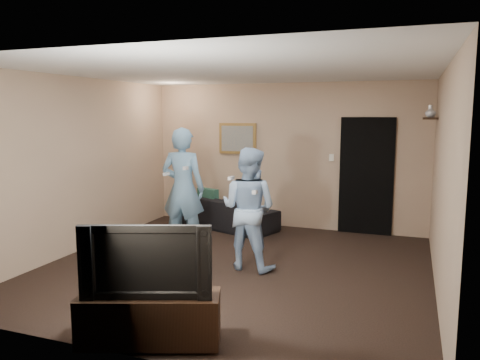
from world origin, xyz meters
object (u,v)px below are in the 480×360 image
at_px(television, 148,259).
at_px(wii_player_left, 183,189).
at_px(sofa, 227,213).
at_px(tv_console, 150,318).
at_px(wii_player_right, 249,209).

height_order(television, wii_player_left, wii_player_left).
distance_m(sofa, television, 4.45).
xyz_separation_m(television, wii_player_left, (-1.12, 2.85, 0.13)).
height_order(sofa, tv_console, sofa).
height_order(sofa, wii_player_right, wii_player_right).
bearing_deg(sofa, television, 122.79).
bearing_deg(television, wii_player_right, 66.82).
bearing_deg(tv_console, television, 0.00).
xyz_separation_m(television, wii_player_right, (0.12, 2.32, 0.01)).
bearing_deg(television, tv_console, 0.00).
distance_m(sofa, wii_player_right, 2.34).
xyz_separation_m(tv_console, television, (0.00, 0.00, 0.55)).
height_order(tv_console, wii_player_left, wii_player_left).
relative_size(television, wii_player_left, 0.61).
bearing_deg(wii_player_right, television, -93.08).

